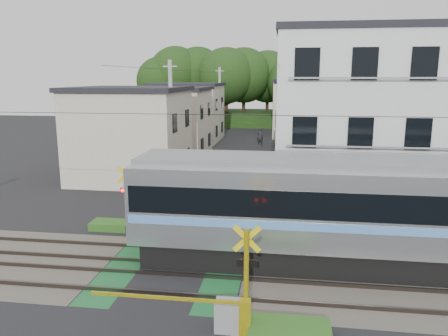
# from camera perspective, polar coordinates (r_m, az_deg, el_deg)

# --- Properties ---
(ground) EXTENTS (120.00, 120.00, 0.00)m
(ground) POSITION_cam_1_polar(r_m,az_deg,el_deg) (16.56, -6.65, -13.07)
(ground) COLOR black
(track_bed) EXTENTS (120.00, 120.00, 0.14)m
(track_bed) POSITION_cam_1_polar(r_m,az_deg,el_deg) (16.54, -6.65, -12.96)
(track_bed) COLOR #47423A
(track_bed) RESTS_ON ground
(commuter_train) EXTENTS (19.69, 3.10, 4.09)m
(commuter_train) POSITION_cam_1_polar(r_m,az_deg,el_deg) (16.97, 22.40, -5.48)
(commuter_train) COLOR black
(commuter_train) RESTS_ON ground
(crossing_signal_near) EXTENTS (4.74, 0.65, 3.09)m
(crossing_signal_near) POSITION_cam_1_polar(r_m,az_deg,el_deg) (12.59, 0.88, -17.88)
(crossing_signal_near) COLOR yellow
(crossing_signal_near) RESTS_ON ground
(crossing_signal_far) EXTENTS (4.74, 0.65, 3.09)m
(crossing_signal_far) POSITION_cam_1_polar(r_m,az_deg,el_deg) (20.28, -11.21, -6.33)
(crossing_signal_far) COLOR yellow
(crossing_signal_far) RESTS_ON ground
(apartment_block) EXTENTS (10.20, 8.36, 9.30)m
(apartment_block) POSITION_cam_1_polar(r_m,az_deg,el_deg) (24.54, 18.82, 5.83)
(apartment_block) COLOR silver
(apartment_block) RESTS_ON ground
(houses_row) EXTENTS (22.07, 31.35, 6.80)m
(houses_row) POSITION_cam_1_polar(r_m,az_deg,el_deg) (40.76, 2.84, 6.59)
(houses_row) COLOR beige
(houses_row) RESTS_ON ground
(tree_hill) EXTENTS (40.00, 12.86, 11.51)m
(tree_hill) POSITION_cam_1_polar(r_m,az_deg,el_deg) (63.28, 3.91, 10.91)
(tree_hill) COLOR #1D3913
(tree_hill) RESTS_ON ground
(catenary) EXTENTS (60.00, 5.04, 7.00)m
(catenary) POSITION_cam_1_polar(r_m,az_deg,el_deg) (15.04, 15.74, -1.12)
(catenary) COLOR #2D2D33
(catenary) RESTS_ON ground
(utility_poles) EXTENTS (7.90, 42.00, 8.00)m
(utility_poles) POSITION_cam_1_polar(r_m,az_deg,el_deg) (37.95, 0.47, 7.49)
(utility_poles) COLOR #A5A5A0
(utility_poles) RESTS_ON ground
(pedestrian) EXTENTS (0.68, 0.46, 1.83)m
(pedestrian) POSITION_cam_1_polar(r_m,az_deg,el_deg) (45.35, 4.72, 4.14)
(pedestrian) COLOR #24212A
(pedestrian) RESTS_ON ground
(weed_patches) EXTENTS (10.25, 8.80, 0.40)m
(weed_patches) POSITION_cam_1_polar(r_m,az_deg,el_deg) (16.07, -0.51, -13.07)
(weed_patches) COLOR #2D5E1E
(weed_patches) RESTS_ON ground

